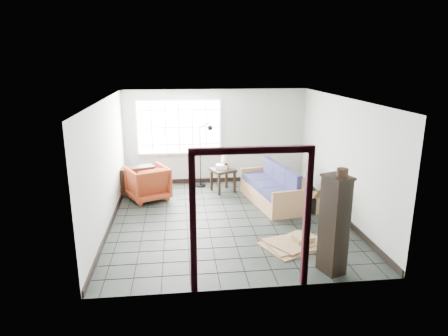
{
  "coord_description": "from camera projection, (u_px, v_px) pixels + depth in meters",
  "views": [
    {
      "loc": [
        -1.02,
        -8.06,
        3.38
      ],
      "look_at": [
        -0.05,
        0.3,
        1.08
      ],
      "focal_mm": 32.0,
      "sensor_mm": 36.0,
      "label": 1
    }
  ],
  "objects": [
    {
      "name": "pot",
      "position": [
        342.0,
        173.0,
        6.08
      ],
      "size": [
        0.18,
        0.18,
        0.13
      ],
      "rotation": [
        0.0,
        0.0,
        0.04
      ],
      "color": "black",
      "rests_on": "tall_shelf"
    },
    {
      "name": "floor_lamp",
      "position": [
        205.0,
        153.0,
        10.71
      ],
      "size": [
        0.5,
        0.31,
        1.77
      ],
      "rotation": [
        0.0,
        0.0,
        0.15
      ],
      "color": "black",
      "rests_on": "ground"
    },
    {
      "name": "window_panel",
      "position": [
        179.0,
        127.0,
        10.78
      ],
      "size": [
        2.32,
        0.08,
        1.52
      ],
      "color": "silver",
      "rests_on": "ground"
    },
    {
      "name": "room_shell",
      "position": [
        228.0,
        144.0,
        8.31
      ],
      "size": [
        5.02,
        5.52,
        2.61
      ],
      "color": "#AEB3AB",
      "rests_on": "ground"
    },
    {
      "name": "console_shelf",
      "position": [
        136.0,
        180.0,
        10.27
      ],
      "size": [
        0.99,
        0.65,
        0.72
      ],
      "rotation": [
        0.0,
        0.0,
        0.34
      ],
      "color": "black",
      "rests_on": "ground"
    },
    {
      "name": "futon_sofa",
      "position": [
        273.0,
        190.0,
        9.63
      ],
      "size": [
        1.14,
        2.2,
        0.93
      ],
      "rotation": [
        0.0,
        0.0,
        0.18
      ],
      "color": "#A5774A",
      "rests_on": "ground"
    },
    {
      "name": "cardboard_pile",
      "position": [
        296.0,
        243.0,
        7.49
      ],
      "size": [
        1.43,
        1.26,
        0.17
      ],
      "rotation": [
        0.0,
        0.0,
        0.37
      ],
      "color": "brown",
      "rests_on": "ground"
    },
    {
      "name": "projector",
      "position": [
        222.0,
        167.0,
        10.39
      ],
      "size": [
        0.35,
        0.3,
        0.11
      ],
      "rotation": [
        0.0,
        0.0,
        -0.24
      ],
      "color": "silver",
      "rests_on": "side_table"
    },
    {
      "name": "doorway_trim",
      "position": [
        251.0,
        202.0,
        5.77
      ],
      "size": [
        1.8,
        0.08,
        2.2
      ],
      "color": "#360C14",
      "rests_on": "ground"
    },
    {
      "name": "open_box",
      "position": [
        319.0,
        202.0,
        9.21
      ],
      "size": [
        1.03,
        0.78,
        0.53
      ],
      "rotation": [
        0.0,
        0.0,
        0.41
      ],
      "color": "brown",
      "rests_on": "ground"
    },
    {
      "name": "side_table",
      "position": [
        223.0,
        173.0,
        10.41
      ],
      "size": [
        0.72,
        0.72,
        0.62
      ],
      "rotation": [
        0.0,
        0.0,
        0.37
      ],
      "color": "black",
      "rests_on": "ground"
    },
    {
      "name": "table_lamp",
      "position": [
        226.0,
        159.0,
        10.3
      ],
      "size": [
        0.33,
        0.33,
        0.4
      ],
      "rotation": [
        0.0,
        0.0,
        0.36
      ],
      "color": "black",
      "rests_on": "side_table"
    },
    {
      "name": "tall_shelf",
      "position": [
        334.0,
        224.0,
        6.36
      ],
      "size": [
        0.47,
        0.53,
        1.64
      ],
      "rotation": [
        0.0,
        0.0,
        0.33
      ],
      "color": "black",
      "rests_on": "ground"
    },
    {
      "name": "armchair",
      "position": [
        148.0,
        181.0,
        9.83
      ],
      "size": [
        1.18,
        1.15,
        0.93
      ],
      "primitive_type": "imported",
      "rotation": [
        0.0,
        0.0,
        3.58
      ],
      "color": "brown",
      "rests_on": "ground"
    },
    {
      "name": "ground",
      "position": [
        228.0,
        219.0,
        8.73
      ],
      "size": [
        5.5,
        5.5,
        0.0
      ],
      "primitive_type": "plane",
      "color": "black",
      "rests_on": "ground"
    }
  ]
}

